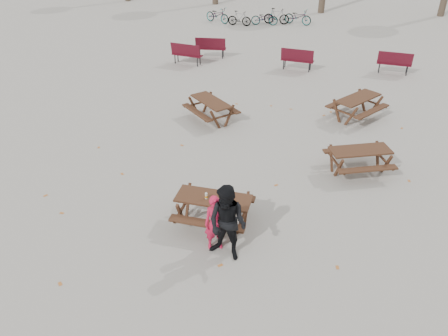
% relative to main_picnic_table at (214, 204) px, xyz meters
% --- Properties ---
extents(ground, '(80.00, 80.00, 0.00)m').
position_rel_main_picnic_table_xyz_m(ground, '(0.00, 0.00, -0.59)').
color(ground, gray).
rests_on(ground, ground).
extents(main_picnic_table, '(1.80, 1.45, 0.78)m').
position_rel_main_picnic_table_xyz_m(main_picnic_table, '(0.00, 0.00, 0.00)').
color(main_picnic_table, '#3B2115').
rests_on(main_picnic_table, ground).
extents(food_tray, '(0.18, 0.11, 0.03)m').
position_rel_main_picnic_table_xyz_m(food_tray, '(0.23, -0.20, 0.21)').
color(food_tray, white).
rests_on(food_tray, main_picnic_table).
extents(bread_roll, '(0.14, 0.06, 0.05)m').
position_rel_main_picnic_table_xyz_m(bread_roll, '(0.23, -0.20, 0.25)').
color(bread_roll, tan).
rests_on(bread_roll, food_tray).
extents(soda_bottle, '(0.07, 0.07, 0.17)m').
position_rel_main_picnic_table_xyz_m(soda_bottle, '(-0.15, -0.09, 0.26)').
color(soda_bottle, silver).
rests_on(soda_bottle, main_picnic_table).
extents(child, '(0.59, 0.49, 1.38)m').
position_rel_main_picnic_table_xyz_m(child, '(0.27, -0.82, 0.10)').
color(child, red).
rests_on(child, ground).
extents(adult, '(1.03, 0.89, 1.84)m').
position_rel_main_picnic_table_xyz_m(adult, '(0.60, -1.04, 0.33)').
color(adult, black).
rests_on(adult, ground).
extents(picnic_table_east, '(2.13, 1.96, 0.74)m').
position_rel_main_picnic_table_xyz_m(picnic_table_east, '(3.42, 3.36, -0.22)').
color(picnic_table_east, '#3B2115').
rests_on(picnic_table_east, ground).
extents(picnic_table_north, '(2.25, 2.22, 0.75)m').
position_rel_main_picnic_table_xyz_m(picnic_table_north, '(-1.69, 5.69, -0.21)').
color(picnic_table_north, '#3B2115').
rests_on(picnic_table_north, ground).
extents(picnic_table_far, '(2.27, 2.36, 0.79)m').
position_rel_main_picnic_table_xyz_m(picnic_table_far, '(3.38, 7.19, -0.19)').
color(picnic_table_far, '#3B2115').
rests_on(picnic_table_far, ground).
extents(park_bench_row, '(11.13, 2.00, 1.03)m').
position_rel_main_picnic_table_xyz_m(park_bench_row, '(-0.63, 12.17, -0.07)').
color(park_bench_row, '#5B1220').
rests_on(park_bench_row, ground).
extents(bicycle_row, '(6.98, 2.05, 0.97)m').
position_rel_main_picnic_table_xyz_m(bicycle_row, '(-2.62, 20.15, -0.12)').
color(bicycle_row, black).
rests_on(bicycle_row, ground).
extents(fallen_leaves, '(11.00, 11.00, 0.01)m').
position_rel_main_picnic_table_xyz_m(fallen_leaves, '(0.50, 2.50, -0.58)').
color(fallen_leaves, '#B8682C').
rests_on(fallen_leaves, ground).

